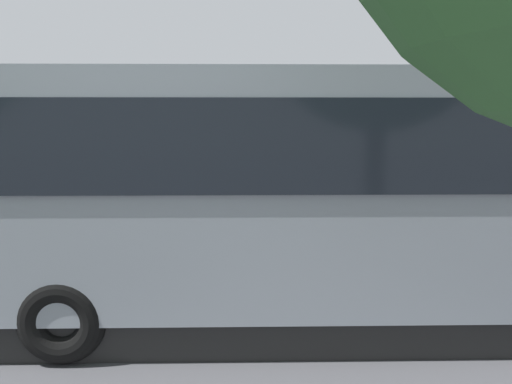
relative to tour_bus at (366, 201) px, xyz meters
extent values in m
plane|color=#4C4C51|center=(1.14, -4.70, -1.65)|extent=(80.00, 80.00, 0.00)
cube|color=#8C939E|center=(-0.01, 0.00, 0.20)|extent=(10.35, 2.69, 2.80)
cube|color=black|center=(0.01, -1.27, 0.76)|extent=(8.65, 0.20, 1.01)
cube|color=black|center=(-0.03, 1.27, 0.76)|extent=(8.65, 0.20, 1.01)
cube|color=orange|center=(0.01, -1.26, -0.36)|extent=(9.06, 0.20, 0.28)
cube|color=black|center=(-0.01, 0.00, -1.42)|extent=(9.52, 2.47, 0.45)
torus|color=black|center=(3.62, -1.06, -1.15)|extent=(1.01, 0.34, 1.00)
torus|color=black|center=(3.57, 1.20, -1.15)|extent=(1.01, 0.34, 1.00)
cylinder|color=black|center=(-1.06, -2.93, -1.18)|extent=(0.12, 0.12, 0.76)
cube|color=black|center=(-1.06, -2.97, -1.60)|extent=(0.11, 0.26, 0.10)
cylinder|color=black|center=(-1.22, -2.93, -1.18)|extent=(0.12, 0.12, 0.76)
cube|color=black|center=(-1.22, -2.97, -1.60)|extent=(0.11, 0.26, 0.10)
cube|color=silver|center=(-1.14, -2.93, -0.48)|extent=(0.39, 0.29, 0.63)
cylinder|color=silver|center=(-0.90, -2.92, -0.47)|extent=(0.09, 0.09, 0.60)
sphere|color=tan|center=(-0.90, -2.92, -0.77)|extent=(0.09, 0.09, 0.09)
cylinder|color=silver|center=(-1.38, -2.94, -0.47)|extent=(0.09, 0.09, 0.60)
sphere|color=tan|center=(-1.38, -2.94, -0.77)|extent=(0.09, 0.09, 0.09)
sphere|color=tan|center=(-1.14, -2.93, -0.03)|extent=(0.24, 0.24, 0.23)
cylinder|color=black|center=(0.03, -3.00, -1.18)|extent=(0.14, 0.14, 0.76)
cube|color=black|center=(0.03, -3.04, -1.60)|extent=(0.14, 0.27, 0.10)
cylinder|color=black|center=(-0.13, -3.03, -1.18)|extent=(0.14, 0.14, 0.76)
cube|color=black|center=(-0.12, -3.07, -1.60)|extent=(0.14, 0.27, 0.10)
cube|color=navy|center=(-0.05, -3.02, -0.48)|extent=(0.42, 0.34, 0.64)
cylinder|color=navy|center=(0.18, -2.97, -0.46)|extent=(0.10, 0.10, 0.61)
sphere|color=tan|center=(0.18, -2.97, -0.76)|extent=(0.10, 0.10, 0.09)
cylinder|color=navy|center=(-0.29, -3.06, -0.46)|extent=(0.10, 0.10, 0.61)
sphere|color=tan|center=(-0.29, -3.06, -0.76)|extent=(0.10, 0.10, 0.09)
sphere|color=tan|center=(-0.05, -3.02, -0.02)|extent=(0.27, 0.27, 0.23)
cylinder|color=black|center=(0.87, -2.82, -1.16)|extent=(0.15, 0.15, 0.79)
cube|color=black|center=(0.86, -2.86, -1.60)|extent=(0.17, 0.28, 0.10)
cylinder|color=black|center=(0.72, -2.77, -1.16)|extent=(0.15, 0.15, 0.79)
cube|color=black|center=(0.71, -2.81, -1.60)|extent=(0.17, 0.28, 0.10)
cube|color=black|center=(0.80, -2.80, -0.44)|extent=(0.44, 0.38, 0.66)
cylinder|color=black|center=(1.03, -2.87, -0.42)|extent=(0.11, 0.11, 0.63)
sphere|color=tan|center=(1.03, -2.87, -0.73)|extent=(0.11, 0.11, 0.09)
cylinder|color=black|center=(0.57, -2.73, -0.42)|extent=(0.11, 0.11, 0.63)
sphere|color=tan|center=(0.57, -2.73, -0.73)|extent=(0.11, 0.11, 0.09)
sphere|color=tan|center=(0.80, -2.80, 0.03)|extent=(0.30, 0.30, 0.24)
cylinder|color=black|center=(2.11, -3.05, -1.18)|extent=(0.14, 0.14, 0.76)
cube|color=black|center=(2.11, -3.09, -1.60)|extent=(0.15, 0.27, 0.10)
cylinder|color=black|center=(1.96, -3.02, -1.18)|extent=(0.14, 0.14, 0.76)
cube|color=black|center=(1.95, -3.06, -1.60)|extent=(0.15, 0.27, 0.10)
cube|color=silver|center=(2.03, -3.03, -0.48)|extent=(0.42, 0.34, 0.64)
cylinder|color=silver|center=(2.27, -3.07, -0.46)|extent=(0.10, 0.10, 0.61)
sphere|color=tan|center=(2.27, -3.07, -0.76)|extent=(0.10, 0.10, 0.09)
cylinder|color=silver|center=(1.80, -2.99, -0.46)|extent=(0.10, 0.10, 0.61)
sphere|color=tan|center=(1.80, -2.99, -0.76)|extent=(0.10, 0.10, 0.09)
sphere|color=tan|center=(2.03, -3.03, -0.02)|extent=(0.27, 0.27, 0.23)
torus|color=black|center=(-2.68, -2.47, -1.35)|extent=(0.61, 0.16, 0.60)
cylinder|color=silver|center=(-2.68, -2.47, -1.35)|extent=(0.12, 0.11, 0.12)
cylinder|color=silver|center=(-2.73, -2.47, -1.00)|extent=(0.32, 0.07, 0.67)
cylinder|color=black|center=(-2.78, -2.47, -0.70)|extent=(0.06, 0.58, 0.04)
torus|color=black|center=(3.90, -7.28, -1.35)|extent=(0.61, 0.21, 0.60)
cylinder|color=silver|center=(3.90, -7.28, -1.35)|extent=(0.13, 0.11, 0.12)
torus|color=black|center=(5.34, -7.47, -1.35)|extent=(0.61, 0.21, 0.60)
cylinder|color=silver|center=(5.34, -7.47, -1.35)|extent=(0.13, 0.13, 0.12)
cylinder|color=silver|center=(3.95, -7.28, -1.00)|extent=(0.32, 0.10, 0.67)
cube|color=white|center=(4.54, -7.36, -1.02)|extent=(0.87, 0.39, 0.36)
cube|color=black|center=(5.02, -7.43, -0.97)|extent=(0.54, 0.29, 0.20)
cylinder|color=silver|center=(4.89, -7.55, -1.23)|extent=(0.46, 0.14, 0.08)
cylinder|color=black|center=(4.00, -7.29, -0.70)|extent=(0.11, 0.58, 0.04)
cube|color=black|center=(4.62, -7.37, -0.73)|extent=(0.59, 0.41, 0.51)
sphere|color=black|center=(4.21, -7.32, -0.55)|extent=(0.29, 0.29, 0.26)
cylinder|color=black|center=(4.35, -7.16, -0.73)|extent=(0.43, 0.14, 0.33)
cylinder|color=black|center=(4.81, -7.22, -1.05)|extent=(0.11, 0.11, 0.40)
cylinder|color=black|center=(4.31, -7.51, -0.73)|extent=(0.43, 0.14, 0.33)
cylinder|color=black|center=(4.77, -7.57, -1.05)|extent=(0.11, 0.11, 0.40)
cube|color=orange|center=(2.07, -7.08, -1.63)|extent=(0.34, 0.34, 0.03)
cone|color=orange|center=(2.07, -7.08, -1.32)|extent=(0.26, 0.26, 0.60)
cylinder|color=white|center=(2.07, -7.08, -1.35)|extent=(0.19, 0.19, 0.07)
cube|color=white|center=(-2.13, -5.84, -1.64)|extent=(0.14, 3.70, 0.01)
cube|color=white|center=(0.83, -5.84, -1.64)|extent=(0.13, 3.55, 0.01)
cube|color=white|center=(3.79, -5.84, -1.64)|extent=(0.14, 3.96, 0.01)
cube|color=white|center=(6.75, -5.84, -1.64)|extent=(0.14, 3.61, 0.01)
camera|label=1|loc=(1.45, 6.86, 1.05)|focal=37.62mm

